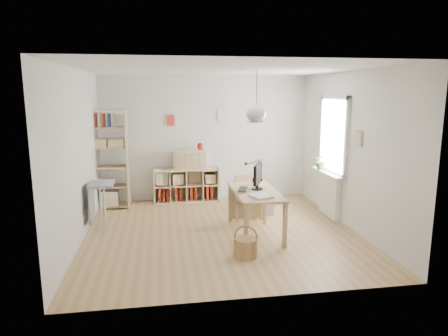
{
  "coord_description": "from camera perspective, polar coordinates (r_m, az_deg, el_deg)",
  "views": [
    {
      "loc": [
        -0.96,
        -6.4,
        2.34
      ],
      "look_at": [
        0.1,
        0.3,
        1.05
      ],
      "focal_mm": 32.0,
      "sensor_mm": 36.0,
      "label": 1
    }
  ],
  "objects": [
    {
      "name": "tall_bookshelf",
      "position": [
        8.36,
        -16.3,
        1.72
      ],
      "size": [
        0.8,
        0.38,
        2.0
      ],
      "color": "tan",
      "rests_on": "ground"
    },
    {
      "name": "chair",
      "position": [
        7.23,
        3.58,
        -4.03
      ],
      "size": [
        0.55,
        0.55,
        0.87
      ],
      "rotation": [
        0.0,
        0.0,
        0.37
      ],
      "color": "gray",
      "rests_on": "ground"
    },
    {
      "name": "ground",
      "position": [
        6.88,
        -0.44,
        -9.12
      ],
      "size": [
        4.5,
        4.5,
        0.0
      ],
      "primitive_type": "plane",
      "color": "tan",
      "rests_on": "ground"
    },
    {
      "name": "potted_plant",
      "position": [
        7.99,
        13.8,
        1.0
      ],
      "size": [
        0.37,
        0.34,
        0.33
      ],
      "primitive_type": "imported",
      "rotation": [
        0.0,
        0.0,
        -0.35
      ],
      "color": "#2F702A",
      "rests_on": "windowsill"
    },
    {
      "name": "side_table",
      "position": [
        7.03,
        -17.57,
        -3.49
      ],
      "size": [
        0.4,
        0.55,
        0.85
      ],
      "color": "gray",
      "rests_on": "ground"
    },
    {
      "name": "monitor",
      "position": [
        6.61,
        4.78,
        -1.04
      ],
      "size": [
        0.23,
        0.47,
        0.43
      ],
      "rotation": [
        0.0,
        0.0,
        -0.41
      ],
      "color": "black",
      "rests_on": "desk"
    },
    {
      "name": "cube_shelf",
      "position": [
        8.73,
        -5.56,
        -2.8
      ],
      "size": [
        1.4,
        0.38,
        0.72
      ],
      "color": "beige",
      "rests_on": "ground"
    },
    {
      "name": "desk",
      "position": [
        6.64,
        4.46,
        -3.94
      ],
      "size": [
        0.7,
        1.5,
        0.75
      ],
      "color": "tan",
      "rests_on": "ground"
    },
    {
      "name": "drawer_chest",
      "position": [
        8.57,
        -5.01,
        1.21
      ],
      "size": [
        0.72,
        0.35,
        0.4
      ],
      "primitive_type": "cube",
      "rotation": [
        0.0,
        0.0,
        -0.04
      ],
      "color": "beige",
      "rests_on": "cube_shelf"
    },
    {
      "name": "storage_chest",
      "position": [
        7.9,
        4.61,
        -4.99
      ],
      "size": [
        0.61,
        0.68,
        0.61
      ],
      "rotation": [
        0.0,
        0.0,
        0.06
      ],
      "color": "silver",
      "rests_on": "ground"
    },
    {
      "name": "wicker_basket",
      "position": [
        5.86,
        3.11,
        -11.15
      ],
      "size": [
        0.34,
        0.34,
        0.47
      ],
      "rotation": [
        0.0,
        0.0,
        -0.29
      ],
      "color": "olive",
      "rests_on": "ground"
    },
    {
      "name": "yarn_ball",
      "position": [
        7.01,
        4.68,
        -1.74
      ],
      "size": [
        0.15,
        0.15,
        0.15
      ],
      "primitive_type": "sphere",
      "color": "#440916",
      "rests_on": "desk"
    },
    {
      "name": "keyboard",
      "position": [
        6.63,
        2.68,
        -3.04
      ],
      "size": [
        0.24,
        0.38,
        0.02
      ],
      "primitive_type": "cube",
      "rotation": [
        0.0,
        0.0,
        -0.3
      ],
      "color": "black",
      "rests_on": "desk"
    },
    {
      "name": "radiator",
      "position": [
        7.91,
        14.8,
        -3.78
      ],
      "size": [
        0.1,
        0.8,
        0.8
      ],
      "primitive_type": "cube",
      "color": "white",
      "rests_on": "ground"
    },
    {
      "name": "paper_tray",
      "position": [
        6.18,
        5.21,
        -4.02
      ],
      "size": [
        0.36,
        0.4,
        0.03
      ],
      "primitive_type": "cube",
      "rotation": [
        0.0,
        0.0,
        0.3
      ],
      "color": "white",
      "rests_on": "desk"
    },
    {
      "name": "red_vase",
      "position": [
        8.55,
        -3.43,
        3.1
      ],
      "size": [
        0.13,
        0.13,
        0.15
      ],
      "primitive_type": "ellipsoid",
      "color": "#A6170D",
      "rests_on": "drawer_chest"
    },
    {
      "name": "room_shell",
      "position": [
        6.43,
        4.63,
        7.72
      ],
      "size": [
        4.5,
        4.5,
        4.5
      ],
      "color": "silver",
      "rests_on": "ground"
    },
    {
      "name": "windowsill",
      "position": [
        7.8,
        14.61,
        -0.74
      ],
      "size": [
        0.22,
        1.2,
        0.06
      ],
      "primitive_type": "cube",
      "color": "white",
      "rests_on": "radiator"
    },
    {
      "name": "task_lamp",
      "position": [
        7.17,
        4.11,
        0.04
      ],
      "size": [
        0.36,
        0.13,
        0.38
      ],
      "color": "black",
      "rests_on": "desk"
    },
    {
      "name": "window_unit",
      "position": [
        7.73,
        15.45,
        4.52
      ],
      "size": [
        0.07,
        1.16,
        1.46
      ],
      "color": "white",
      "rests_on": "ground"
    }
  ]
}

